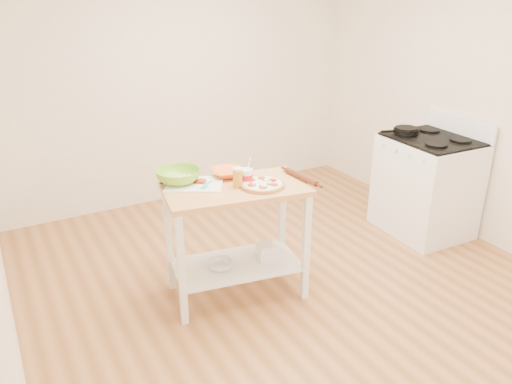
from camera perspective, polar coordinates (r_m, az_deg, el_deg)
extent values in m
cube|color=#AC713F|center=(4.07, 4.59, -11.07)|extent=(4.00, 4.50, 0.02)
cube|color=white|center=(5.47, -8.57, 13.01)|extent=(4.00, 0.02, 2.70)
cube|color=white|center=(4.91, 25.34, 10.03)|extent=(0.02, 4.50, 2.70)
cube|color=tan|center=(3.60, -2.36, 0.35)|extent=(1.11, 0.73, 0.04)
cube|color=white|center=(3.88, -2.21, -8.29)|extent=(1.02, 0.66, 0.02)
cube|color=white|center=(3.50, -8.49, -8.87)|extent=(0.06, 0.06, 0.86)
cube|color=white|center=(3.90, -9.90, -5.42)|extent=(0.06, 0.06, 0.86)
cube|color=white|center=(3.75, 5.74, -6.41)|extent=(0.06, 0.06, 0.86)
cube|color=white|center=(4.13, 2.99, -3.44)|extent=(0.06, 0.06, 0.86)
cube|color=white|center=(5.03, 18.84, 0.61)|extent=(0.72, 0.83, 0.92)
cube|color=black|center=(4.88, 19.53, 5.73)|extent=(0.68, 0.79, 0.02)
cube|color=white|center=(5.09, 22.22, 7.07)|extent=(0.07, 0.80, 0.18)
cylinder|color=black|center=(4.93, 16.79, 6.79)|extent=(0.24, 0.24, 0.03)
cube|color=black|center=(4.85, 14.86, 6.73)|extent=(0.15, 0.07, 0.02)
cylinder|color=tan|center=(3.58, 0.73, 0.77)|extent=(0.32, 0.32, 0.02)
cylinder|color=tan|center=(3.58, 0.73, 0.95)|extent=(0.32, 0.32, 0.01)
cylinder|color=white|center=(3.58, 0.73, 0.97)|extent=(0.28, 0.28, 0.01)
cylinder|color=#AC2E0C|center=(3.63, 1.93, 1.37)|extent=(0.06, 0.06, 0.01)
cylinder|color=#AC2E0C|center=(3.66, 0.63, 1.60)|extent=(0.06, 0.06, 0.01)
cylinder|color=#AC2E0C|center=(3.62, -0.58, 1.31)|extent=(0.06, 0.06, 0.01)
cylinder|color=#AC2E0C|center=(3.53, -0.51, 0.77)|extent=(0.06, 0.06, 0.01)
cylinder|color=#AC2E0C|center=(3.49, 0.83, 0.52)|extent=(0.06, 0.06, 0.01)
cylinder|color=#AC2E0C|center=(3.54, 2.07, 0.83)|extent=(0.06, 0.06, 0.01)
sphere|color=white|center=(3.62, 1.17, 1.34)|extent=(0.04, 0.04, 0.04)
sphere|color=white|center=(3.63, -0.03, 1.39)|extent=(0.04, 0.04, 0.04)
sphere|color=white|center=(3.55, -0.22, 0.93)|extent=(0.04, 0.04, 0.04)
sphere|color=white|center=(3.51, 0.84, 0.61)|extent=(0.04, 0.04, 0.04)
sphere|color=white|center=(3.57, 1.58, 1.00)|extent=(0.04, 0.04, 0.04)
sphere|color=white|center=(3.63, 1.26, 1.40)|extent=(0.04, 0.04, 0.04)
plane|color=#1E570F|center=(3.60, 1.99, 1.27)|extent=(0.03, 0.03, 0.00)
plane|color=#1E570F|center=(3.62, 0.88, 1.40)|extent=(0.04, 0.04, 0.00)
plane|color=#1E570F|center=(3.63, -0.37, 1.47)|extent=(0.03, 0.03, 0.00)
plane|color=#1E570F|center=(3.55, -0.52, 0.96)|extent=(0.03, 0.03, 0.00)
plane|color=#1E570F|center=(3.51, 0.52, 0.72)|extent=(0.04, 0.04, 0.00)
plane|color=#1E570F|center=(3.54, 1.40, 0.90)|extent=(0.03, 0.03, 0.00)
plane|color=#1E570F|center=(3.59, 1.55, 1.22)|extent=(0.03, 0.03, 0.00)
cube|color=white|center=(3.64, -7.05, 0.89)|extent=(0.50, 0.46, 0.01)
cube|color=#F4EACC|center=(3.71, -8.76, 1.56)|extent=(0.03, 0.03, 0.02)
cube|color=#F4EACC|center=(3.71, -8.23, 1.56)|extent=(0.03, 0.03, 0.02)
cube|color=#F4EACC|center=(3.70, -7.69, 1.56)|extent=(0.03, 0.03, 0.02)
cube|color=#F4EACC|center=(3.74, -8.68, 1.75)|extent=(0.03, 0.03, 0.02)
cube|color=#F4EACC|center=(3.74, -8.15, 1.75)|extent=(0.03, 0.03, 0.02)
cube|color=#F4EACC|center=(3.73, -7.62, 1.75)|extent=(0.03, 0.03, 0.02)
cylinder|color=#AC2E0C|center=(3.65, -6.70, 1.16)|extent=(0.07, 0.07, 0.01)
cylinder|color=#AC2E0C|center=(3.65, -6.47, 1.24)|extent=(0.07, 0.07, 0.01)
cylinder|color=#AC2E0C|center=(3.64, -6.24, 1.33)|extent=(0.07, 0.07, 0.01)
cube|color=#2FB2A1|center=(3.55, -5.89, 0.56)|extent=(0.07, 0.06, 0.01)
cylinder|color=#2FB2A1|center=(3.62, -5.53, 1.02)|extent=(0.09, 0.06, 0.01)
cube|color=silver|center=(3.76, -8.73, 1.69)|extent=(0.18, 0.08, 0.00)
cube|color=black|center=(3.68, -10.17, 1.18)|extent=(0.10, 0.05, 0.01)
imported|color=orange|center=(3.77, -3.25, 2.21)|extent=(0.27, 0.27, 0.06)
imported|color=#76B92B|center=(3.68, -8.87, 1.79)|extent=(0.45, 0.45, 0.10)
cylinder|color=#C48B1C|center=(3.56, -2.11, 1.54)|extent=(0.07, 0.07, 0.13)
cylinder|color=white|center=(3.53, -2.13, 2.63)|extent=(0.07, 0.07, 0.02)
cylinder|color=white|center=(3.61, -1.11, 1.77)|extent=(0.09, 0.09, 0.11)
cylinder|color=red|center=(3.61, -1.11, 1.77)|extent=(0.09, 0.09, 0.04)
cylinder|color=silver|center=(3.59, -0.84, 3.13)|extent=(0.01, 0.06, 0.11)
cylinder|color=#532713|center=(3.72, 5.15, 1.72)|extent=(0.06, 0.36, 0.04)
imported|color=silver|center=(3.80, -4.09, -8.30)|extent=(0.25, 0.25, 0.06)
cube|color=white|center=(3.90, 1.17, -6.82)|extent=(0.15, 0.15, 0.13)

